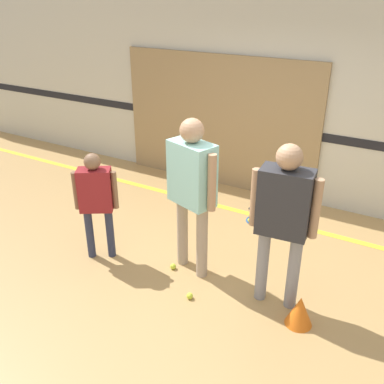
# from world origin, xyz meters

# --- Properties ---
(ground_plane) EXTENTS (16.00, 16.00, 0.00)m
(ground_plane) POSITION_xyz_m (0.00, 0.00, 0.00)
(ground_plane) COLOR tan
(wall_back) EXTENTS (16.00, 0.07, 3.20)m
(wall_back) POSITION_xyz_m (0.00, 2.32, 1.60)
(wall_back) COLOR beige
(wall_back) RESTS_ON ground_plane
(wall_panel) EXTENTS (3.19, 0.05, 2.02)m
(wall_panel) POSITION_xyz_m (-1.09, 2.26, 1.01)
(wall_panel) COLOR #9E7F56
(wall_panel) RESTS_ON ground_plane
(floor_stripe) EXTENTS (14.40, 0.10, 0.01)m
(floor_stripe) POSITION_xyz_m (0.00, 1.52, 0.00)
(floor_stripe) COLOR yellow
(floor_stripe) RESTS_ON ground_plane
(person_instructor) EXTENTS (0.64, 0.41, 1.75)m
(person_instructor) POSITION_xyz_m (-0.23, 0.00, 1.08)
(person_instructor) COLOR tan
(person_instructor) RESTS_ON ground_plane
(person_student_left) EXTENTS (0.43, 0.36, 1.29)m
(person_student_left) POSITION_xyz_m (-1.29, -0.31, 0.80)
(person_student_left) COLOR #2D334C
(person_student_left) RESTS_ON ground_plane
(person_student_right) EXTENTS (0.64, 0.30, 1.69)m
(person_student_right) POSITION_xyz_m (0.77, -0.06, 1.04)
(person_student_right) COLOR gray
(person_student_right) RESTS_ON ground_plane
(racket_spare_on_floor) EXTENTS (0.43, 0.49, 0.03)m
(racket_spare_on_floor) POSITION_xyz_m (-0.03, 1.39, 0.01)
(racket_spare_on_floor) COLOR blue
(racket_spare_on_floor) RESTS_ON ground_plane
(tennis_ball_near_instructor) EXTENTS (0.07, 0.07, 0.07)m
(tennis_ball_near_instructor) POSITION_xyz_m (0.01, -0.46, 0.03)
(tennis_ball_near_instructor) COLOR #CCE038
(tennis_ball_near_instructor) RESTS_ON ground_plane
(tennis_ball_by_spare_racket) EXTENTS (0.07, 0.07, 0.07)m
(tennis_ball_by_spare_racket) POSITION_xyz_m (-0.08, 1.30, 0.03)
(tennis_ball_by_spare_racket) COLOR #CCE038
(tennis_ball_by_spare_racket) RESTS_ON ground_plane
(tennis_ball_stray_left) EXTENTS (0.07, 0.07, 0.07)m
(tennis_ball_stray_left) POSITION_xyz_m (0.66, 1.16, 0.03)
(tennis_ball_stray_left) COLOR #CCE038
(tennis_ball_stray_left) RESTS_ON ground_plane
(tennis_ball_stray_right) EXTENTS (0.07, 0.07, 0.07)m
(tennis_ball_stray_right) POSITION_xyz_m (-0.41, -0.12, 0.03)
(tennis_ball_stray_right) COLOR #CCE038
(tennis_ball_stray_right) RESTS_ON ground_plane
(training_cone) EXTENTS (0.26, 0.26, 0.31)m
(training_cone) POSITION_xyz_m (1.08, -0.26, 0.15)
(training_cone) COLOR orange
(training_cone) RESTS_ON ground_plane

